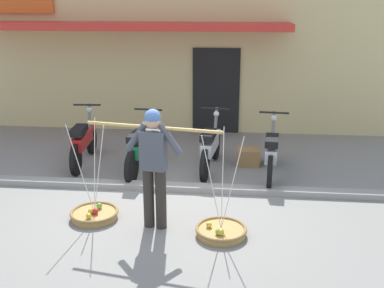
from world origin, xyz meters
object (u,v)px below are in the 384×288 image
object	(u,v)px
fruit_basket_left_side	(221,230)
wooden_crate	(248,157)
motorcycle_second_in_row	(142,148)
motorcycle_third_in_row	(210,147)
fruit_vendor	(154,161)
motorcycle_nearest_shop	(83,142)
fruit_basket_right_side	(94,214)
motorcycle_end_of_row	(272,153)

from	to	relation	value
fruit_basket_left_side	wooden_crate	distance (m)	2.88
wooden_crate	motorcycle_second_in_row	bearing A→B (deg)	-163.97
motorcycle_third_in_row	wooden_crate	size ratio (longest dim) A/B	4.13
fruit_basket_left_side	motorcycle_third_in_row	xyz separation A→B (m)	(-0.30, 2.49, 0.38)
fruit_vendor	motorcycle_nearest_shop	bearing A→B (deg)	127.24
fruit_basket_right_side	motorcycle_second_in_row	bearing A→B (deg)	81.28
motorcycle_third_in_row	fruit_basket_right_side	bearing A→B (deg)	-125.63
wooden_crate	fruit_vendor	bearing A→B (deg)	-116.36
motorcycle_third_in_row	wooden_crate	bearing A→B (deg)	26.87
motorcycle_second_in_row	motorcycle_end_of_row	world-z (taller)	same
motorcycle_nearest_shop	motorcycle_end_of_row	size ratio (longest dim) A/B	1.00
fruit_basket_right_side	motorcycle_second_in_row	world-z (taller)	fruit_basket_right_side
motorcycle_third_in_row	motorcycle_second_in_row	bearing A→B (deg)	-170.72
motorcycle_second_in_row	motorcycle_end_of_row	bearing A→B (deg)	-0.35
wooden_crate	motorcycle_third_in_row	bearing A→B (deg)	-153.13
motorcycle_end_of_row	wooden_crate	bearing A→B (deg)	124.51
fruit_basket_left_side	fruit_basket_right_side	bearing A→B (deg)	170.11
motorcycle_third_in_row	wooden_crate	distance (m)	0.85
fruit_vendor	fruit_basket_left_side	xyz separation A→B (m)	(0.93, -0.16, -0.91)
fruit_basket_left_side	motorcycle_end_of_row	distance (m)	2.44
fruit_basket_left_side	wooden_crate	world-z (taller)	fruit_basket_left_side
motorcycle_end_of_row	motorcycle_second_in_row	bearing A→B (deg)	179.65
fruit_basket_right_side	wooden_crate	distance (m)	3.39
motorcycle_nearest_shop	motorcycle_second_in_row	world-z (taller)	same
fruit_vendor	fruit_basket_left_side	world-z (taller)	fruit_vendor
fruit_basket_right_side	wooden_crate	xyz separation A→B (m)	(2.26, 2.53, 0.09)
fruit_vendor	motorcycle_second_in_row	bearing A→B (deg)	106.49
motorcycle_second_in_row	motorcycle_third_in_row	bearing A→B (deg)	9.28
motorcycle_second_in_row	motorcycle_third_in_row	size ratio (longest dim) A/B	1.00
fruit_vendor	motorcycle_third_in_row	distance (m)	2.47
wooden_crate	motorcycle_nearest_shop	bearing A→B (deg)	-174.80
fruit_basket_left_side	fruit_vendor	bearing A→B (deg)	169.98
motorcycle_nearest_shop	motorcycle_third_in_row	size ratio (longest dim) A/B	1.00
motorcycle_end_of_row	wooden_crate	xyz separation A→B (m)	(-0.40, 0.58, -0.29)
fruit_vendor	fruit_basket_right_side	xyz separation A→B (m)	(-0.93, 0.16, -0.91)
motorcycle_second_in_row	motorcycle_third_in_row	xyz separation A→B (m)	(1.25, 0.20, 0.00)
wooden_crate	motorcycle_end_of_row	bearing A→B (deg)	-55.49
fruit_vendor	fruit_basket_left_side	size ratio (longest dim) A/B	1.29
fruit_vendor	fruit_basket_left_side	bearing A→B (deg)	-10.02
motorcycle_end_of_row	fruit_vendor	bearing A→B (deg)	-129.33
fruit_basket_right_side	wooden_crate	size ratio (longest dim) A/B	3.30
fruit_vendor	fruit_basket_right_side	distance (m)	1.31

